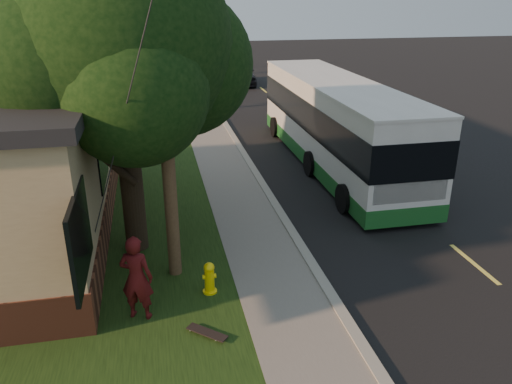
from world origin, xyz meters
TOP-DOWN VIEW (x-y plane):
  - ground at (0.00, 0.00)m, footprint 120.00×120.00m
  - road at (4.00, 10.00)m, footprint 8.00×80.00m
  - curb at (0.00, 10.00)m, footprint 0.25×80.00m
  - sidewalk at (-1.00, 10.00)m, footprint 2.00×80.00m
  - grass_verge at (-4.50, 10.00)m, footprint 5.00×80.00m
  - fire_hydrant at (-2.60, 0.00)m, footprint 0.32×0.32m
  - utility_pole at (-3.31, 0.99)m, footprint 2.86×3.21m
  - leafy_tree at (-4.17, 2.65)m, footprint 6.30×6.00m
  - bare_tree_near at (-3.50, 18.00)m, footprint 1.38×1.21m
  - bare_tree_far at (-3.00, 30.00)m, footprint 1.38×1.21m
  - traffic_signal at (0.50, 34.00)m, footprint 0.18×0.22m
  - transit_bus at (3.20, 7.97)m, footprint 2.77×12.01m
  - skateboarder at (-4.12, -0.60)m, footprint 0.78×0.64m
  - skateboard_spare at (-2.84, -1.50)m, footprint 0.79×0.73m
  - dumpster at (-7.31, 9.32)m, footprint 1.56×1.30m
  - distant_car at (2.81, 26.60)m, footprint 2.08×4.83m

SIDE VIEW (x-z plane):
  - ground at x=0.00m, z-range 0.00..0.00m
  - road at x=4.00m, z-range 0.00..0.01m
  - grass_verge at x=-4.50m, z-range 0.00..0.07m
  - sidewalk at x=-1.00m, z-range 0.00..0.08m
  - curb at x=0.00m, z-range 0.00..0.12m
  - skateboard_spare at x=-2.84m, z-range 0.09..0.17m
  - fire_hydrant at x=-2.60m, z-range 0.06..0.80m
  - dumpster at x=-7.31m, z-range 0.04..1.31m
  - distant_car at x=2.81m, z-range 0.00..1.62m
  - skateboarder at x=-4.12m, z-range 0.07..1.91m
  - transit_bus at x=3.20m, z-range 0.11..3.36m
  - bare_tree_far at x=-3.00m, z-range -0.01..4.02m
  - bare_tree_near at x=-3.50m, z-range 0.00..4.30m
  - traffic_signal at x=0.50m, z-range 0.41..5.91m
  - utility_pole at x=-3.31m, z-range 0.10..9.17m
  - leafy_tree at x=-4.17m, z-range 1.27..9.07m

